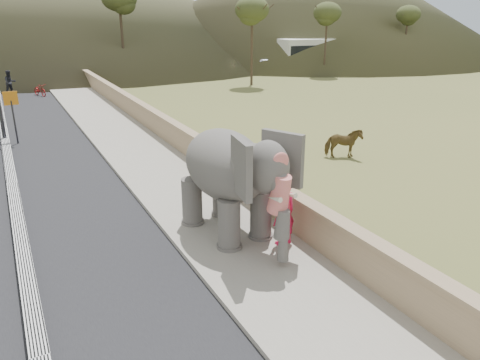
{
  "coord_description": "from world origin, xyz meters",
  "views": [
    {
      "loc": [
        -4.91,
        -6.9,
        5.76
      ],
      "look_at": [
        0.2,
        3.04,
        1.7
      ],
      "focal_mm": 35.0,
      "sensor_mm": 36.0,
      "label": 1
    }
  ],
  "objects": [
    {
      "name": "bus_orange",
      "position": [
        33.08,
        33.15,
        1.55
      ],
      "size": [
        11.16,
        3.34,
        3.1
      ],
      "primitive_type": "cube",
      "rotation": [
        0.0,
        0.0,
        1.65
      ],
      "color": "orange",
      "rests_on": "ground"
    },
    {
      "name": "signboard",
      "position": [
        -4.5,
        16.15,
        1.64
      ],
      "size": [
        0.6,
        0.08,
        2.4
      ],
      "color": "#2D2D33",
      "rests_on": "ground"
    },
    {
      "name": "elephant_and_man",
      "position": [
        0.02,
        3.48,
        1.59
      ],
      "size": [
        2.58,
        4.26,
        2.91
      ],
      "color": "#65605B",
      "rests_on": "ground"
    },
    {
      "name": "bus_white",
      "position": [
        26.08,
        33.17,
        1.55
      ],
      "size": [
        11.14,
        3.22,
        3.1
      ],
      "primitive_type": "cube",
      "rotation": [
        0.0,
        0.0,
        1.5
      ],
      "color": "white",
      "rests_on": "ground"
    },
    {
      "name": "motorcyclist",
      "position": [
        -3.25,
        29.42,
        0.76
      ],
      "size": [
        2.87,
        1.71,
        1.91
      ],
      "color": "maroon",
      "rests_on": "ground"
    },
    {
      "name": "cow",
      "position": [
        7.37,
        7.68,
        0.62
      ],
      "size": [
        1.61,
        1.24,
        1.24
      ],
      "primitive_type": "imported",
      "rotation": [
        0.0,
        0.0,
        1.12
      ],
      "color": "brown",
      "rests_on": "ground"
    },
    {
      "name": "ground",
      "position": [
        0.0,
        0.0,
        0.0
      ],
      "size": [
        160.0,
        160.0,
        0.0
      ],
      "primitive_type": "plane",
      "color": "olive",
      "rests_on": "ground"
    },
    {
      "name": "parapet",
      "position": [
        1.65,
        10.0,
        0.55
      ],
      "size": [
        0.3,
        120.0,
        1.1
      ],
      "primitive_type": "cube",
      "color": "tan",
      "rests_on": "ground"
    },
    {
      "name": "distant_car",
      "position": [
        19.23,
        33.37,
        0.72
      ],
      "size": [
        4.55,
        3.25,
        1.44
      ],
      "primitive_type": "imported",
      "rotation": [
        0.0,
        0.0,
        1.16
      ],
      "color": "silver",
      "rests_on": "ground"
    },
    {
      "name": "road",
      "position": [
        -5.0,
        10.0,
        0.01
      ],
      "size": [
        7.0,
        120.0,
        0.03
      ],
      "primitive_type": "cube",
      "color": "black",
      "rests_on": "ground"
    },
    {
      "name": "trees",
      "position": [
        1.05,
        27.0,
        3.83
      ],
      "size": [
        47.25,
        43.87,
        8.81
      ],
      "color": "#473828",
      "rests_on": "ground"
    },
    {
      "name": "walkway",
      "position": [
        0.0,
        10.0,
        0.07
      ],
      "size": [
        3.0,
        120.0,
        0.15
      ],
      "primitive_type": "cube",
      "color": "#9E9687",
      "rests_on": "ground"
    },
    {
      "name": "hill_far",
      "position": [
        5.0,
        70.0,
        7.0
      ],
      "size": [
        80.0,
        80.0,
        14.0
      ],
      "primitive_type": "cone",
      "color": "brown",
      "rests_on": "ground"
    },
    {
      "name": "median",
      "position": [
        -5.0,
        10.0,
        0.11
      ],
      "size": [
        0.35,
        120.0,
        0.22
      ],
      "primitive_type": "cube",
      "color": "black",
      "rests_on": "ground"
    }
  ]
}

